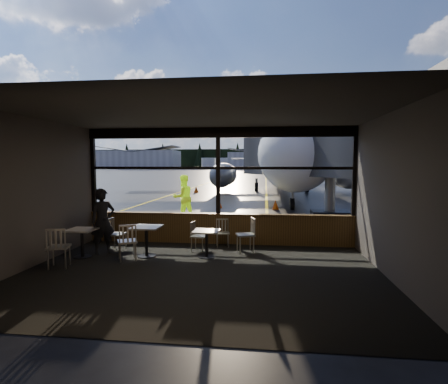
% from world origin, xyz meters
% --- Properties ---
extents(ground_plane, '(520.00, 520.00, 0.00)m').
position_xyz_m(ground_plane, '(0.00, 120.00, 0.00)').
color(ground_plane, black).
rests_on(ground_plane, ground).
extents(carpet_floor, '(8.00, 6.00, 0.01)m').
position_xyz_m(carpet_floor, '(0.00, -3.00, 0.01)').
color(carpet_floor, black).
rests_on(carpet_floor, ground).
extents(ceiling, '(8.00, 6.00, 0.04)m').
position_xyz_m(ceiling, '(0.00, -3.00, 3.50)').
color(ceiling, '#38332D').
rests_on(ceiling, ground).
extents(wall_left, '(0.04, 6.00, 3.50)m').
position_xyz_m(wall_left, '(-4.00, -3.00, 1.75)').
color(wall_left, '#484039').
rests_on(wall_left, ground).
extents(wall_right, '(0.04, 6.00, 3.50)m').
position_xyz_m(wall_right, '(4.00, -3.00, 1.75)').
color(wall_right, '#484039').
rests_on(wall_right, ground).
extents(wall_back, '(8.00, 0.04, 3.50)m').
position_xyz_m(wall_back, '(0.00, -6.00, 1.75)').
color(wall_back, '#484039').
rests_on(wall_back, ground).
extents(window_sill, '(8.00, 0.28, 0.90)m').
position_xyz_m(window_sill, '(0.00, 0.00, 0.45)').
color(window_sill, '#4A3116').
rests_on(window_sill, ground).
extents(window_header, '(8.00, 0.18, 0.30)m').
position_xyz_m(window_header, '(0.00, 0.00, 3.35)').
color(window_header, black).
rests_on(window_header, ground).
extents(mullion_left, '(0.12, 0.12, 2.60)m').
position_xyz_m(mullion_left, '(-3.95, 0.00, 2.20)').
color(mullion_left, black).
rests_on(mullion_left, ground).
extents(mullion_centre, '(0.12, 0.12, 2.60)m').
position_xyz_m(mullion_centre, '(0.00, 0.00, 2.20)').
color(mullion_centre, black).
rests_on(mullion_centre, ground).
extents(mullion_right, '(0.12, 0.12, 2.60)m').
position_xyz_m(mullion_right, '(3.95, 0.00, 2.20)').
color(mullion_right, black).
rests_on(mullion_right, ground).
extents(window_transom, '(8.00, 0.10, 0.08)m').
position_xyz_m(window_transom, '(0.00, 0.00, 2.30)').
color(window_transom, black).
rests_on(window_transom, ground).
extents(airliner, '(28.97, 34.75, 10.61)m').
position_xyz_m(airliner, '(2.84, 20.08, 5.30)').
color(airliner, white).
rests_on(airliner, ground_plane).
extents(jet_bridge, '(9.54, 11.67, 5.09)m').
position_xyz_m(jet_bridge, '(3.60, 5.50, 2.55)').
color(jet_bridge, '#2A2A2D').
rests_on(jet_bridge, ground_plane).
extents(cafe_table_near, '(0.65, 0.65, 0.72)m').
position_xyz_m(cafe_table_near, '(-0.09, -1.62, 0.36)').
color(cafe_table_near, '#9D9791').
rests_on(cafe_table_near, carpet_floor).
extents(cafe_table_mid, '(0.73, 0.73, 0.80)m').
position_xyz_m(cafe_table_mid, '(-1.66, -1.72, 0.40)').
color(cafe_table_mid, gray).
rests_on(cafe_table_mid, carpet_floor).
extents(cafe_table_left, '(0.68, 0.68, 0.75)m').
position_xyz_m(cafe_table_left, '(-3.28, -1.99, 0.37)').
color(cafe_table_left, '#9D9690').
rests_on(cafe_table_left, carpet_floor).
extents(chair_near_e, '(0.65, 0.65, 0.96)m').
position_xyz_m(chair_near_e, '(0.88, -0.99, 0.48)').
color(chair_near_e, '#B9B4A7').
rests_on(chair_near_e, carpet_floor).
extents(chair_near_w, '(0.52, 0.52, 0.83)m').
position_xyz_m(chair_near_w, '(-0.41, -1.00, 0.41)').
color(chair_near_w, '#B6B1A4').
rests_on(chair_near_w, carpet_floor).
extents(chair_near_n, '(0.52, 0.52, 0.82)m').
position_xyz_m(chair_near_n, '(0.19, -0.43, 0.41)').
color(chair_near_n, '#B0AC9F').
rests_on(chair_near_n, carpet_floor).
extents(chair_mid_s, '(0.70, 0.70, 0.95)m').
position_xyz_m(chair_mid_s, '(-2.02, -2.12, 0.48)').
color(chair_mid_s, '#BAB3A7').
rests_on(chair_mid_s, carpet_floor).
extents(chair_mid_w, '(0.55, 0.55, 0.92)m').
position_xyz_m(chair_mid_w, '(-2.69, -1.20, 0.46)').
color(chair_mid_w, beige).
rests_on(chair_mid_w, carpet_floor).
extents(chair_left_s, '(0.65, 0.65, 0.97)m').
position_xyz_m(chair_left_s, '(-3.35, -2.91, 0.48)').
color(chair_left_s, '#BAB4A7').
rests_on(chair_left_s, carpet_floor).
extents(passenger, '(0.76, 0.75, 1.77)m').
position_xyz_m(passenger, '(-2.92, -1.55, 0.88)').
color(passenger, black).
rests_on(passenger, carpet_floor).
extents(ground_crew, '(1.21, 1.18, 1.96)m').
position_xyz_m(ground_crew, '(-2.13, 4.38, 0.98)').
color(ground_crew, '#BFF219').
rests_on(ground_crew, ground_plane).
extents(cone_nose, '(0.37, 0.37, 0.51)m').
position_xyz_m(cone_nose, '(1.96, 8.37, 0.26)').
color(cone_nose, orange).
rests_on(cone_nose, ground_plane).
extents(cone_wing, '(0.40, 0.40, 0.55)m').
position_xyz_m(cone_wing, '(-4.49, 18.98, 0.28)').
color(cone_wing, '#F14607').
rests_on(cone_wing, ground_plane).
extents(hangar_left, '(45.00, 18.00, 11.00)m').
position_xyz_m(hangar_left, '(-70.00, 180.00, 5.50)').
color(hangar_left, silver).
rests_on(hangar_left, ground_plane).
extents(hangar_mid, '(38.00, 15.00, 10.00)m').
position_xyz_m(hangar_mid, '(0.00, 185.00, 5.00)').
color(hangar_mid, silver).
rests_on(hangar_mid, ground_plane).
extents(hangar_right, '(50.00, 20.00, 12.00)m').
position_xyz_m(hangar_right, '(60.00, 178.00, 6.00)').
color(hangar_right, silver).
rests_on(hangar_right, ground_plane).
extents(fuel_tank_a, '(8.00, 8.00, 6.00)m').
position_xyz_m(fuel_tank_a, '(-30.00, 182.00, 3.00)').
color(fuel_tank_a, silver).
rests_on(fuel_tank_a, ground_plane).
extents(fuel_tank_b, '(8.00, 8.00, 6.00)m').
position_xyz_m(fuel_tank_b, '(-20.00, 182.00, 3.00)').
color(fuel_tank_b, silver).
rests_on(fuel_tank_b, ground_plane).
extents(fuel_tank_c, '(8.00, 8.00, 6.00)m').
position_xyz_m(fuel_tank_c, '(-10.00, 182.00, 3.00)').
color(fuel_tank_c, silver).
rests_on(fuel_tank_c, ground_plane).
extents(treeline, '(360.00, 3.00, 12.00)m').
position_xyz_m(treeline, '(0.00, 210.00, 6.00)').
color(treeline, black).
rests_on(treeline, ground_plane).
extents(cone_extra, '(0.32, 0.32, 0.44)m').
position_xyz_m(cone_extra, '(-1.11, 8.64, 0.22)').
color(cone_extra, '#D64D06').
rests_on(cone_extra, ground_plane).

